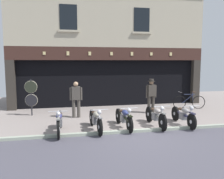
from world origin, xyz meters
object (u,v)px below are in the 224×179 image
Objects in this scene: advert_board_far at (170,77)px; motorcycle_left at (59,121)px; advert_board_near at (153,77)px; motorcycle_center at (124,117)px; leaning_bicycle at (189,102)px; motorcycle_right at (183,115)px; tyre_sign_pole at (31,94)px; shopkeeper_center at (151,94)px; motorcycle_center_left at (96,119)px; motorcycle_center_right at (156,116)px; salesman_left at (76,98)px.

motorcycle_left is at bearing -143.22° from advert_board_far.
advert_board_near is (5.39, 4.85, 1.20)m from motorcycle_left.
motorcycle_left is 1.00× the size of motorcycle_center.
motorcycle_left is 7.45m from leaning_bicycle.
motorcycle_right is at bearing -96.79° from advert_board_near.
tyre_sign_pole reaches higher than motorcycle_right.
motorcycle_center is 1.20× the size of shopkeeper_center.
motorcycle_center_left is 2.00× the size of advert_board_near.
tyre_sign_pole reaches higher than shopkeeper_center.
tyre_sign_pole is at bearing 98.61° from leaning_bicycle.
motorcycle_right is (1.15, -0.06, -0.01)m from motorcycle_center_right.
motorcycle_right is 1.18× the size of tyre_sign_pole.
motorcycle_center is at bearing -178.47° from motorcycle_center_left.
leaning_bicycle is (6.79, 3.07, -0.05)m from motorcycle_left.
motorcycle_right is at bearing -26.29° from tyre_sign_pole.
motorcycle_right is at bearing 177.02° from motorcycle_center_right.
motorcycle_center is 1.97× the size of advert_board_near.
shopkeeper_center is at bearing -148.69° from motorcycle_left.
motorcycle_center is 3.07m from shopkeeper_center.
motorcycle_left reaches higher than motorcycle_center_left.
motorcycle_center_left is (1.30, 0.08, -0.01)m from motorcycle_left.
salesman_left reaches higher than motorcycle_center.
motorcycle_center_left reaches higher than motorcycle_center.
advert_board_near is at bearing -94.93° from motorcycle_right.
motorcycle_left is at bearing 1.43° from motorcycle_center.
advert_board_near is 1.10m from advert_board_far.
motorcycle_left is 1.98× the size of advert_board_near.
leaning_bicycle is (2.41, 0.60, -0.56)m from shopkeeper_center.
advert_board_far is (2.11, 2.38, 0.69)m from shopkeeper_center.
motorcycle_right is at bearing 175.99° from motorcycle_center_left.
shopkeeper_center reaches higher than motorcycle_center_left.
motorcycle_right is 5.21m from advert_board_far.
shopkeeper_center is at bearing -131.55° from advert_board_far.
advert_board_near reaches higher than advert_board_far.
shopkeeper_center is (1.98, 2.29, 0.53)m from motorcycle_center.
motorcycle_center_right is 1.21× the size of shopkeeper_center.
motorcycle_center is 2.72m from salesman_left.
advert_board_far is at bearing -0.00° from advert_board_near.
advert_board_far reaches higher than motorcycle_center_right.
salesman_left reaches higher than motorcycle_center_left.
salesman_left is 6.14m from leaning_bicycle.
advert_board_far is (4.09, 4.67, 1.21)m from motorcycle_center.
advert_board_far is at bearing -134.17° from motorcycle_center.
advert_board_near reaches higher than motorcycle_center_left.
advert_board_near is at bearing -119.21° from shopkeeper_center.
salesman_left is (-1.68, 2.09, 0.49)m from motorcycle_center.
advert_board_near reaches higher than tyre_sign_pole.
motorcycle_center_left is at bearing -49.19° from tyre_sign_pole.
motorcycle_center_left is 1.26× the size of salesman_left.
advert_board_far is at bearing -120.76° from motorcycle_center_right.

